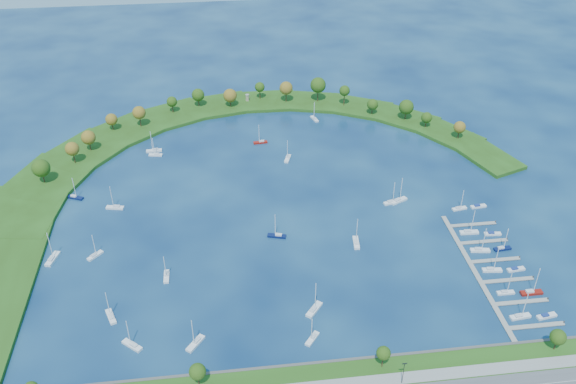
{
  "coord_description": "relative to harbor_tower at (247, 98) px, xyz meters",
  "views": [
    {
      "loc": [
        -26.38,
        -248.26,
        174.81
      ],
      "look_at": [
        5.0,
        5.0,
        4.0
      ],
      "focal_mm": 38.05,
      "sensor_mm": 36.0,
      "label": 1
    }
  ],
  "objects": [
    {
      "name": "docked_boat_2",
      "position": [
        93.36,
        -193.27,
        -3.41
      ],
      "size": [
        7.33,
        2.08,
        10.76
      ],
      "rotation": [
        0.0,
        0.0,
        -0.0
      ],
      "color": "white",
      "rests_on": "ground"
    },
    {
      "name": "dock_system",
      "position": [
        93.12,
        -179.33,
        -3.93
      ],
      "size": [
        24.28,
        82.0,
        1.6
      ],
      "color": "gray",
      "rests_on": "ground"
    },
    {
      "name": "moored_boat_8",
      "position": [
        -94.37,
        -99.88,
        -3.36
      ],
      "size": [
        8.6,
        5.53,
        12.3
      ],
      "rotation": [
        0.0,
        0.0,
        5.87
      ],
      "color": "#0A1543",
      "rests_on": "ground"
    },
    {
      "name": "moored_boat_12",
      "position": [
        -56.98,
        -203.39,
        -3.35
      ],
      "size": [
        8.23,
        7.56,
        12.85
      ],
      "rotation": [
        0.0,
        0.0,
        2.43
      ],
      "color": "white",
      "rests_on": "ground"
    },
    {
      "name": "moored_boat_13",
      "position": [
        63.79,
        -123.82,
        -3.37
      ],
      "size": [
        8.61,
        4.28,
        12.2
      ],
      "rotation": [
        0.0,
        0.0,
        6.53
      ],
      "color": "white",
      "rests_on": "ground"
    },
    {
      "name": "harbor_tower",
      "position": [
        0.0,
        0.0,
        0.0
      ],
      "size": [
        2.6,
        2.6,
        4.45
      ],
      "color": "gray",
      "rests_on": "breakwater"
    },
    {
      "name": "docked_boat_7",
      "position": [
        103.85,
        -165.79,
        -3.38
      ],
      "size": [
        8.16,
        2.98,
        11.74
      ],
      "rotation": [
        0.0,
        0.0,
        0.09
      ],
      "color": "#0A1543",
      "rests_on": "ground"
    },
    {
      "name": "docked_boat_0",
      "position": [
        93.34,
        -207.08,
        -3.36
      ],
      "size": [
        8.64,
        3.21,
        12.42
      ],
      "rotation": [
        0.0,
        0.0,
        0.1
      ],
      "color": "white",
      "rests_on": "ground"
    },
    {
      "name": "breakwater_trees",
      "position": [
        -4.35,
        -31.36,
        6.36
      ],
      "size": [
        239.19,
        95.96,
        16.41
      ],
      "color": "#382314",
      "rests_on": "breakwater"
    },
    {
      "name": "moored_boat_6",
      "position": [
        13.39,
        -193.37,
        -3.31
      ],
      "size": [
        7.97,
        9.07,
        13.93
      ],
      "rotation": [
        0.0,
        0.0,
        0.9
      ],
      "color": "white",
      "rests_on": "ground"
    },
    {
      "name": "moored_boat_0",
      "position": [
        67.73,
        -122.96,
        -3.32
      ],
      "size": [
        9.61,
        6.44,
        13.81
      ],
      "rotation": [
        0.0,
        0.0,
        0.45
      ],
      "color": "white",
      "rests_on": "ground"
    },
    {
      "name": "docked_boat_9",
      "position": [
        103.81,
        -154.69,
        -3.69
      ],
      "size": [
        8.01,
        2.88,
        1.6
      ],
      "rotation": [
        0.0,
        0.0,
        -0.09
      ],
      "color": "white",
      "rests_on": "ground"
    },
    {
      "name": "docked_boat_1",
      "position": [
        103.8,
        -208.07,
        -3.66
      ],
      "size": [
        8.47,
        3.53,
        1.67
      ],
      "rotation": [
        0.0,
        0.0,
        0.15
      ],
      "color": "white",
      "rests_on": "ground"
    },
    {
      "name": "moored_boat_17",
      "position": [
        39.25,
        -153.56,
        -3.33
      ],
      "size": [
        3.55,
        9.31,
        13.35
      ],
      "rotation": [
        0.0,
        0.0,
        1.46
      ],
      "color": "white",
      "rests_on": "ground"
    },
    {
      "name": "docked_boat_3",
      "position": [
        103.82,
        -194.69,
        -3.32
      ],
      "size": [
        9.25,
        2.64,
        13.58
      ],
      "rotation": [
        0.0,
        0.0,
        0.01
      ],
      "color": "maroon",
      "rests_on": "ground"
    },
    {
      "name": "docked_boat_4",
      "position": [
        93.34,
        -179.19,
        -3.36
      ],
      "size": [
        8.64,
        3.26,
        12.41
      ],
      "rotation": [
        0.0,
        0.0,
        -0.11
      ],
      "color": "white",
      "rests_on": "ground"
    },
    {
      "name": "moored_boat_7",
      "position": [
        -57.33,
        -56.57,
        -3.34
      ],
      "size": [
        8.95,
        2.97,
        12.96
      ],
      "rotation": [
        0.0,
        0.0,
        3.2
      ],
      "color": "white",
      "rests_on": "ground"
    },
    {
      "name": "docked_boat_11",
      "position": [
        105.71,
        -132.53,
        -3.68
      ],
      "size": [
        8.12,
        2.96,
        1.62
      ],
      "rotation": [
        0.0,
        0.0,
        0.09
      ],
      "color": "white",
      "rests_on": "ground"
    },
    {
      "name": "docked_boat_8",
      "position": [
        93.33,
        -152.35,
        -3.34
      ],
      "size": [
        8.91,
        2.79,
        12.98
      ],
      "rotation": [
        0.0,
        0.0,
        -0.04
      ],
      "color": "white",
      "rests_on": "ground"
    },
    {
      "name": "moored_boat_11",
      "position": [
        3.9,
        -54.18,
        -3.37
      ],
      "size": [
        8.31,
        2.96,
        11.98
      ],
      "rotation": [
        0.0,
        0.0,
        3.23
      ],
      "color": "maroon",
      "rests_on": "ground"
    },
    {
      "name": "moored_boat_10",
      "position": [
        -45.88,
        -166.0,
        -3.38
      ],
      "size": [
        2.28,
        8.06,
        11.83
      ],
      "rotation": [
        0.0,
        0.0,
        4.72
      ],
      "color": "white",
      "rests_on": "ground"
    },
    {
      "name": "moored_boat_4",
      "position": [
        10.35,
        -208.28,
        -3.39
      ],
      "size": [
        6.49,
        7.47,
        11.42
      ],
      "rotation": [
        0.0,
        0.0,
        4.05
      ],
      "color": "white",
      "rests_on": "ground"
    },
    {
      "name": "moored_boat_18",
      "position": [
        -66.64,
        -187.34,
        -3.35
      ],
      "size": [
        5.37,
        8.92,
        12.69
      ],
      "rotation": [
        0.0,
        0.0,
        1.94
      ],
      "color": "white",
      "rests_on": "ground"
    },
    {
      "name": "moored_boat_1",
      "position": [
        40.07,
        -28.46,
        -3.38
      ],
      "size": [
        4.47,
        8.31,
        11.76
      ],
      "rotation": [
        0.0,
        0.0,
        1.87
      ],
      "color": "white",
      "rests_on": "ground"
    },
    {
      "name": "docked_boat_6",
      "position": [
        93.33,
        -165.68,
        -3.35
      ],
      "size": [
        9.01,
        3.62,
        12.87
      ],
      "rotation": [
        0.0,
        0.0,
        -0.14
      ],
      "color": "white",
      "rests_on": "ground"
    },
    {
      "name": "breakwater",
      "position": [
        -38.5,
        -69.62,
        -3.29
      ],
      "size": [
        286.74,
        247.64,
        2.0
      ],
      "color": "#274612",
      "rests_on": "ground"
    },
    {
      "name": "moored_boat_16",
      "position": [
        -96.33,
        -148.3,
        -3.3
      ],
      "size": [
        5.31,
        10.15,
        14.37
      ],
      "rotation": [
        0.0,
        0.0,
        1.29
      ],
      "color": "white",
      "rests_on": "ground"
    },
    {
      "name": "moored_boat_2",
      "position": [
        -56.23,
        -61.38,
        -3.4
      ],
      "size": [
        7.83,
        3.35,
        11.15
      ],
      "rotation": [
        0.0,
        0.0,
        2.97
      ],
      "color": "white",
      "rests_on": "ground"
    },
    {
      "name": "moored_boat_14",
      "position": [
        -78.05,
        -148.13,
        -3.39
      ],
      "size": [
        6.91,
        7.29,
        11.54
      ],
      "rotation": [
        0.0,
        0.0,
        0.83
      ],
      "color": "white",
      "rests_on": "ground"
    },
    {
      "name": "docked_boat_10",
      "position": [
        95.76,
        -133.16,
        -3.4
      ],
      "size": [
        7.72,
        3.3,
        10.99
      ],
      "rotation": [
        0.0,
        0.0,
        0.17
      ],
      "color": "white",
      "rests_on": "ground"
    },
    {
      "name": "moored_boat_5",
      "position": [
        17.47,
        -74.6,
        -3.36
      ],
      "size": [
        4.89,
        8.69,
        12.32
      ],
      "rotation": [
        0.0,
        0.0,
        4.39
      ],
      "color": "white",
      "rests_on": "ground"
    },
    {
      "name": "moored_boat_9",
      "position": [
        3.87,
        -143.99,
        -3.35
      ],
      "size": [
        8.95,
        4.66,
        12.67
      ],
      "rotation": [
        0.0,
        0.0,
        2.87
      ],
      "color": "#0A1543",
      "rests_on": "ground"
    },
    {
      "name": "moored_boat_15",
      "position": [
        -33.5,
        -205.24,
        -3.34
      ],
      "size": [
        7.41,
        8.67,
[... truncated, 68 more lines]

